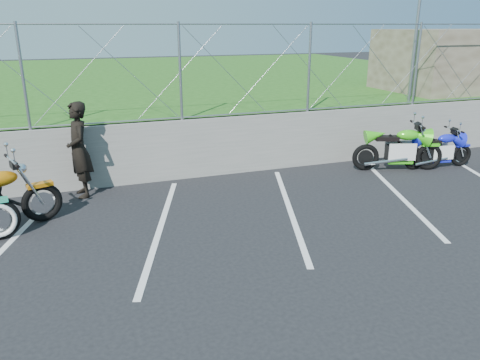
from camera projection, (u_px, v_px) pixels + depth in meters
name	position (u px, v px, depth m)	size (l,w,h in m)	color
ground	(173.00, 253.00, 6.99)	(90.00, 90.00, 0.00)	black
retaining_wall	(137.00, 153.00, 9.91)	(30.00, 0.22, 1.30)	slate
grass_field	(102.00, 92.00, 18.84)	(30.00, 20.00, 1.30)	#205015
stone_building	(465.00, 60.00, 14.56)	(5.00, 3.00, 1.80)	brown
chain_link_fence	(131.00, 74.00, 9.39)	(28.00, 0.03, 2.00)	gray
sign_pole	(415.00, 43.00, 11.89)	(0.08, 0.08, 3.00)	gray
parking_lines	(228.00, 217.00, 8.26)	(18.29, 4.31, 0.01)	silver
sportbike_green	(399.00, 150.00, 10.82)	(2.04, 0.86, 1.09)	black
sportbike_blue	(440.00, 151.00, 11.02)	(1.78, 0.63, 0.92)	black
person_standing	(79.00, 150.00, 9.03)	(0.68, 0.45, 1.87)	black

